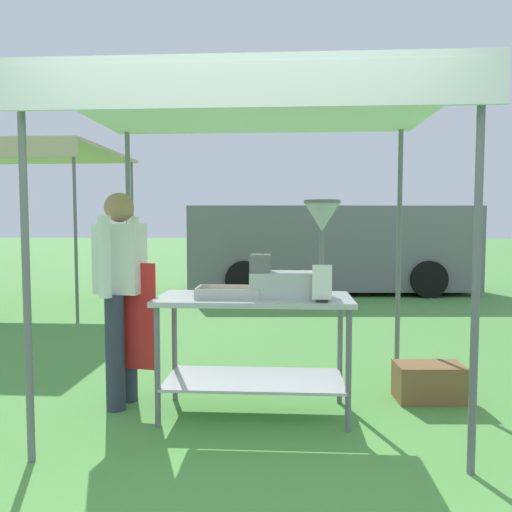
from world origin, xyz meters
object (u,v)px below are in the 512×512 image
at_px(vendor, 121,287).
at_px(supply_crate, 429,382).
at_px(van_grey, 329,247).
at_px(donut_cart, 254,328).
at_px(menu_sign, 322,286).
at_px(neighbour_tent, 12,155).
at_px(stall_canopy, 255,112).
at_px(donut_tray, 229,294).
at_px(donut_fryer, 297,263).

relative_size(vendor, supply_crate, 3.01).
bearing_deg(vendor, van_grey, 72.26).
height_order(donut_cart, supply_crate, donut_cart).
bearing_deg(supply_crate, van_grey, 92.26).
bearing_deg(van_grey, supply_crate, -87.74).
height_order(menu_sign, neighbour_tent, neighbour_tent).
relative_size(vendor, neighbour_tent, 0.49).
height_order(stall_canopy, menu_sign, stall_canopy).
bearing_deg(donut_tray, stall_canopy, 36.73).
bearing_deg(stall_canopy, vendor, 178.44).
distance_m(menu_sign, neighbour_tent, 6.76).
distance_m(supply_crate, neighbour_tent, 7.26).
bearing_deg(supply_crate, donut_tray, -165.27).
xyz_separation_m(stall_canopy, menu_sign, (0.46, -0.33, -1.21)).
height_order(donut_tray, menu_sign, menu_sign).
bearing_deg(supply_crate, neighbour_tent, 143.67).
bearing_deg(neighbour_tent, donut_fryer, -44.82).
xyz_separation_m(vendor, supply_crate, (2.35, 0.24, -0.76)).
distance_m(stall_canopy, donut_tray, 1.31).
xyz_separation_m(donut_cart, supply_crate, (1.35, 0.37, -0.49)).
xyz_separation_m(supply_crate, neighbour_tent, (-5.54, 4.07, 2.32)).
height_order(donut_cart, van_grey, van_grey).
bearing_deg(donut_cart, donut_fryer, -5.34).
height_order(donut_tray, van_grey, van_grey).
bearing_deg(donut_cart, stall_canopy, 90.00).
xyz_separation_m(donut_tray, supply_crate, (1.52, 0.40, -0.74)).
relative_size(vendor, van_grey, 0.29).
xyz_separation_m(donut_fryer, neighbour_tent, (-4.50, 4.47, 1.36)).
relative_size(menu_sign, supply_crate, 0.46).
bearing_deg(donut_tray, van_grey, 79.30).
relative_size(donut_fryer, vendor, 0.42).
relative_size(donut_cart, donut_tray, 3.08).
relative_size(menu_sign, neighbour_tent, 0.08).
bearing_deg(menu_sign, donut_fryer, 129.16).
distance_m(stall_canopy, neighbour_tent, 6.05).
bearing_deg(stall_canopy, donut_fryer, -22.82).
height_order(donut_cart, neighbour_tent, neighbour_tent).
bearing_deg(donut_tray, neighbour_tent, 131.92).
bearing_deg(menu_sign, stall_canopy, 144.89).
height_order(supply_crate, van_grey, van_grey).
bearing_deg(donut_fryer, menu_sign, -50.84).
relative_size(stall_canopy, donut_cart, 1.96).
xyz_separation_m(vendor, neighbour_tent, (-3.19, 4.32, 1.56)).
height_order(donut_fryer, vendor, vendor).
relative_size(stall_canopy, van_grey, 0.48).
bearing_deg(donut_fryer, neighbour_tent, 135.18).
relative_size(donut_cart, vendor, 0.86).
bearing_deg(stall_canopy, donut_cart, -90.00).
xyz_separation_m(donut_tray, neighbour_tent, (-4.02, 4.47, 1.58)).
relative_size(stall_canopy, donut_tray, 6.03).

